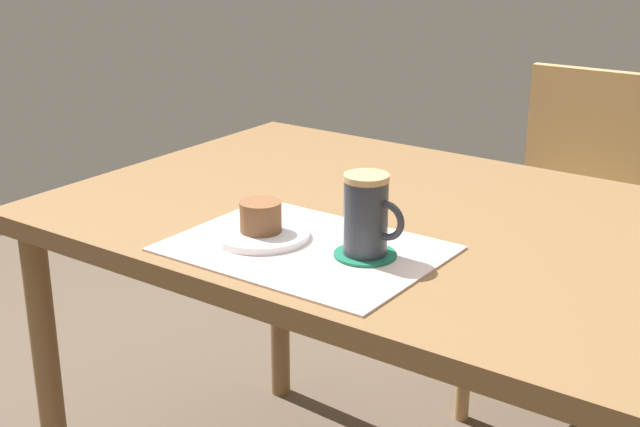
% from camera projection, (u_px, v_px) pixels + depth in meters
% --- Properties ---
extents(dining_table, '(1.24, 0.84, 0.73)m').
position_uv_depth(dining_table, '(400.00, 254.00, 1.61)').
color(dining_table, brown).
rests_on(dining_table, ground_plane).
extents(wooden_chair, '(0.43, 0.43, 0.86)m').
position_uv_depth(wooden_chair, '(578.00, 228.00, 2.23)').
color(wooden_chair, tan).
rests_on(wooden_chair, ground_plane).
extents(placemat, '(0.42, 0.31, 0.00)m').
position_uv_depth(placemat, '(305.00, 249.00, 1.42)').
color(placemat, silver).
rests_on(placemat, dining_table).
extents(pastry_plate, '(0.16, 0.16, 0.01)m').
position_uv_depth(pastry_plate, '(261.00, 234.00, 1.46)').
color(pastry_plate, white).
rests_on(pastry_plate, placemat).
extents(pastry, '(0.07, 0.07, 0.05)m').
position_uv_depth(pastry, '(261.00, 216.00, 1.45)').
color(pastry, brown).
rests_on(pastry, pastry_plate).
extents(coffee_coaster, '(0.10, 0.10, 0.00)m').
position_uv_depth(coffee_coaster, '(365.00, 254.00, 1.38)').
color(coffee_coaster, '#196B4C').
rests_on(coffee_coaster, placemat).
extents(coffee_mug, '(0.10, 0.07, 0.13)m').
position_uv_depth(coffee_mug, '(367.00, 215.00, 1.36)').
color(coffee_mug, '#2D333D').
rests_on(coffee_mug, coffee_coaster).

